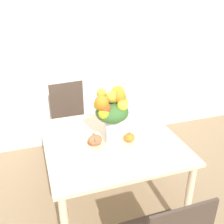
% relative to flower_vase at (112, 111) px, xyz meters
% --- Properties ---
extents(ground_plane, '(12.00, 12.00, 0.00)m').
position_rel_flower_vase_xyz_m(ground_plane, '(0.01, 0.04, -1.05)').
color(ground_plane, '#8E7556').
extents(wall_back, '(8.00, 0.06, 2.70)m').
position_rel_flower_vase_xyz_m(wall_back, '(0.01, 1.38, 0.30)').
color(wall_back, white).
rests_on(wall_back, ground_plane).
extents(dining_table, '(1.12, 1.09, 0.76)m').
position_rel_flower_vase_xyz_m(dining_table, '(0.01, 0.04, -0.39)').
color(dining_table, beige).
rests_on(dining_table, ground_plane).
extents(flower_vase, '(0.30, 0.27, 0.48)m').
position_rel_flower_vase_xyz_m(flower_vase, '(0.00, 0.00, 0.00)').
color(flower_vase, silver).
rests_on(flower_vase, dining_table).
extents(pumpkin, '(0.09, 0.09, 0.08)m').
position_rel_flower_vase_xyz_m(pumpkin, '(0.14, -0.04, -0.25)').
color(pumpkin, orange).
rests_on(pumpkin, dining_table).
extents(turkey_figurine, '(0.12, 0.16, 0.10)m').
position_rel_flower_vase_xyz_m(turkey_figurine, '(-0.15, 0.02, -0.24)').
color(turkey_figurine, '#936642').
rests_on(turkey_figurine, dining_table).
extents(dining_chair_near_window, '(0.46, 0.46, 0.95)m').
position_rel_flower_vase_xyz_m(dining_chair_near_window, '(-0.19, 0.95, -0.56)').
color(dining_chair_near_window, '#47382D').
rests_on(dining_chair_near_window, ground_plane).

